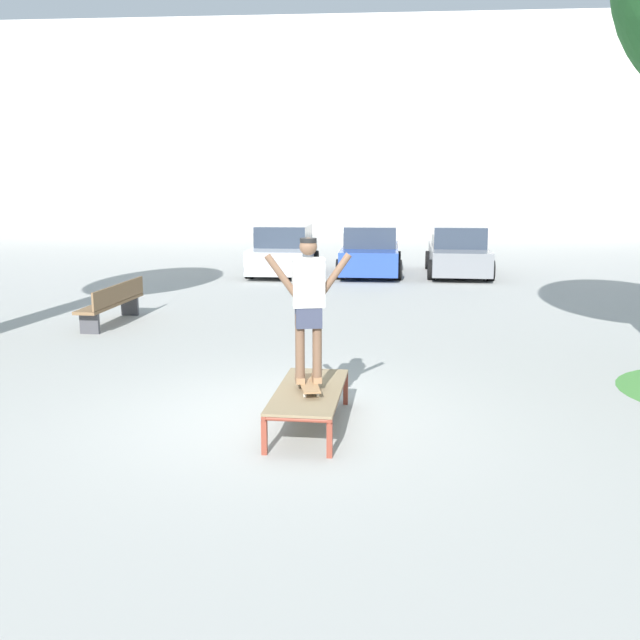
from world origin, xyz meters
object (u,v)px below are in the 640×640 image
car_blue (370,252)px  skate_box (309,393)px  car_silver (284,251)px  park_bench (113,302)px  skateboard (309,384)px  skater (308,300)px  car_grey (458,252)px

car_blue → skate_box: bearing=-92.0°
car_silver → park_bench: car_silver is taller
car_silver → car_blue: size_ratio=1.00×
skateboard → park_bench: bearing=128.3°
skate_box → skater: (-0.00, -0.03, 1.12)m
car_grey → car_blue: bearing=-177.9°
skate_box → skateboard: (-0.00, -0.03, 0.12)m
skater → car_silver: skater is taller
skate_box → park_bench: 7.38m
car_blue → car_grey: bearing=2.1°
skateboard → park_bench: 7.40m
car_blue → park_bench: (-5.07, -8.37, -0.24)m
car_silver → park_bench: size_ratio=1.74×
car_grey → skater: bearing=-102.6°
car_silver → car_blue: bearing=1.4°
skater → car_blue: (0.48, 14.17, -0.84)m
skate_box → skateboard: size_ratio=2.34×
park_bench → car_silver: bearing=74.1°
skater → car_grey: 14.65m
skateboard → car_silver: size_ratio=0.20×
skater → car_silver: size_ratio=0.40×
car_silver → park_bench: (-2.36, -8.30, -0.24)m
car_silver → park_bench: bearing=-105.9°
skater → park_bench: size_ratio=0.70×
skateboard → car_blue: 14.18m
skate_box → car_grey: size_ratio=0.45×
skater → park_bench: (-4.58, 5.81, -1.08)m
skater → park_bench: skater is taller
skateboard → skater: skater is taller
car_grey → park_bench: 11.50m
skater → car_grey: (3.19, 14.27, -0.84)m
car_silver → car_grey: 5.42m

